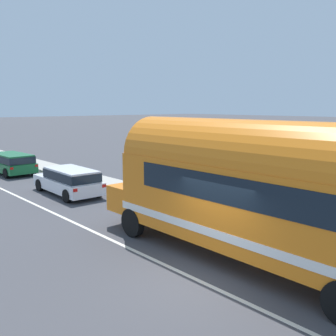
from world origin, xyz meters
TOP-DOWN VIEW (x-y plane):
  - ground_plane at (0.00, 0.00)m, footprint 300.00×300.00m
  - lane_markings at (1.78, 12.00)m, footprint 3.98×80.00m
  - sidewalk_slab at (4.88, 10.00)m, footprint 2.06×90.00m
  - painted_bus at (1.92, -0.79)m, footprint 2.64×11.87m
  - car_lead at (2.14, 11.02)m, footprint 1.96×4.74m
  - car_second at (2.13, 19.25)m, footprint 2.11×4.86m

SIDE VIEW (x-z plane):
  - ground_plane at x=0.00m, z-range 0.00..0.00m
  - lane_markings at x=1.78m, z-range 0.00..0.01m
  - sidewalk_slab at x=4.88m, z-range 0.00..0.15m
  - car_lead at x=2.14m, z-range 0.10..1.47m
  - car_second at x=2.13m, z-range 0.11..1.48m
  - painted_bus at x=1.92m, z-range 0.24..4.37m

